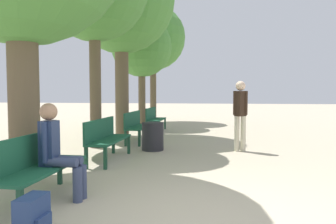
% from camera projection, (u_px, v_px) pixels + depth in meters
% --- Properties ---
extents(ground_plane, '(80.00, 80.00, 0.00)m').
position_uv_depth(ground_plane, '(204.00, 224.00, 3.62)').
color(ground_plane, '#B7A88E').
extents(bench_row_0, '(0.47, 1.72, 0.89)m').
position_uv_depth(bench_row_0, '(37.00, 163.00, 4.35)').
color(bench_row_0, '#195138').
rests_on(bench_row_0, ground_plane).
extents(bench_row_1, '(0.47, 1.72, 0.89)m').
position_uv_depth(bench_row_1, '(105.00, 136.00, 6.99)').
color(bench_row_1, '#195138').
rests_on(bench_row_1, ground_plane).
extents(bench_row_2, '(0.47, 1.72, 0.89)m').
position_uv_depth(bench_row_2, '(136.00, 124.00, 9.64)').
color(bench_row_2, '#195138').
rests_on(bench_row_2, ground_plane).
extents(bench_row_3, '(0.47, 1.72, 0.89)m').
position_uv_depth(bench_row_3, '(154.00, 117.00, 12.29)').
color(bench_row_3, '#195138').
rests_on(bench_row_3, ground_plane).
extents(tree_row_2, '(3.56, 3.56, 6.32)m').
position_uv_depth(tree_row_2, '(121.00, 0.00, 10.78)').
color(tree_row_2, brown).
rests_on(tree_row_2, ground_plane).
extents(tree_row_3, '(2.54, 2.54, 4.65)m').
position_uv_depth(tree_row_3, '(142.00, 47.00, 13.71)').
color(tree_row_3, brown).
rests_on(tree_row_3, ground_plane).
extents(tree_row_4, '(3.18, 3.18, 5.73)m').
position_uv_depth(tree_row_4, '(153.00, 38.00, 16.05)').
color(tree_row_4, brown).
rests_on(tree_row_4, ground_plane).
extents(person_seated, '(0.61, 0.35, 1.31)m').
position_uv_depth(person_seated, '(57.00, 148.00, 4.42)').
color(person_seated, '#384260').
rests_on(person_seated, ground_plane).
extents(backpack, '(0.24, 0.36, 0.44)m').
position_uv_depth(backpack, '(33.00, 218.00, 3.21)').
color(backpack, navy).
rests_on(backpack, ground_plane).
extents(pedestrian_near, '(0.35, 0.31, 1.74)m').
position_uv_depth(pedestrian_near, '(240.00, 111.00, 8.06)').
color(pedestrian_near, beige).
rests_on(pedestrian_near, ground_plane).
extents(trash_bin, '(0.55, 0.55, 0.70)m').
position_uv_depth(trash_bin, '(153.00, 136.00, 8.23)').
color(trash_bin, '#232328').
rests_on(trash_bin, ground_plane).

